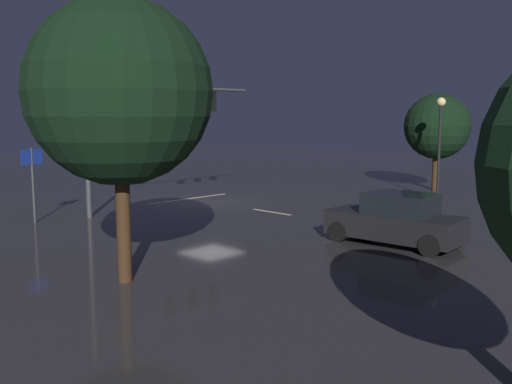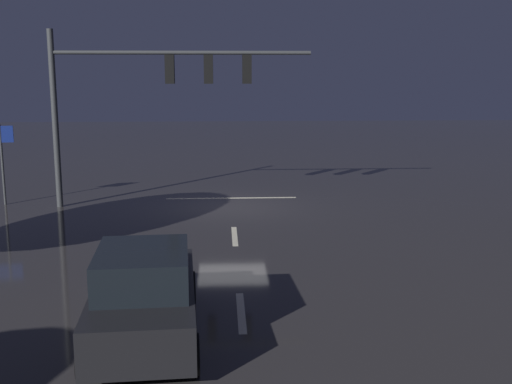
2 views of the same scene
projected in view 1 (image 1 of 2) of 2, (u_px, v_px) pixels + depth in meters
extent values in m
plane|color=#2D2B2B|center=(211.00, 202.00, 27.44)|extent=(80.00, 80.00, 0.00)
cylinder|color=#383A3D|center=(87.00, 142.00, 22.97)|extent=(0.22, 0.22, 6.24)
cylinder|color=#383A3D|center=(174.00, 88.00, 25.87)|extent=(9.02, 0.14, 0.14)
cube|color=black|center=(167.00, 100.00, 25.62)|extent=(0.32, 0.36, 1.00)
sphere|color=black|center=(164.00, 93.00, 25.71)|extent=(0.20, 0.20, 0.20)
sphere|color=black|center=(164.00, 100.00, 25.75)|extent=(0.20, 0.20, 0.20)
sphere|color=#19F24C|center=(164.00, 107.00, 25.80)|extent=(0.20, 0.20, 0.20)
cube|color=black|center=(190.00, 101.00, 26.58)|extent=(0.32, 0.36, 1.00)
sphere|color=black|center=(187.00, 94.00, 26.67)|extent=(0.20, 0.20, 0.20)
sphere|color=black|center=(187.00, 101.00, 26.72)|extent=(0.20, 0.20, 0.20)
sphere|color=#19F24C|center=(188.00, 107.00, 26.76)|extent=(0.20, 0.20, 0.20)
cube|color=black|center=(212.00, 101.00, 27.55)|extent=(0.32, 0.36, 1.00)
sphere|color=black|center=(209.00, 94.00, 27.63)|extent=(0.20, 0.20, 0.20)
sphere|color=black|center=(209.00, 101.00, 27.68)|extent=(0.20, 0.20, 0.20)
sphere|color=#19F24C|center=(209.00, 108.00, 27.72)|extent=(0.20, 0.20, 0.20)
cube|color=beige|center=(272.00, 212.00, 24.68)|extent=(0.16, 2.20, 0.01)
cube|color=beige|center=(393.00, 231.00, 20.53)|extent=(0.16, 2.20, 0.01)
cube|color=beige|center=(189.00, 199.00, 28.63)|extent=(5.00, 0.16, 0.01)
cube|color=black|center=(394.00, 225.00, 18.44)|extent=(2.05, 4.40, 0.80)
cube|color=black|center=(401.00, 204.00, 18.21)|extent=(1.72, 2.19, 0.68)
cylinder|color=black|center=(338.00, 231.00, 18.88)|extent=(0.26, 0.69, 0.68)
cylinder|color=black|center=(364.00, 224.00, 20.14)|extent=(0.26, 0.69, 0.68)
cylinder|color=black|center=(430.00, 246.00, 16.81)|extent=(0.26, 0.69, 0.68)
cylinder|color=black|center=(452.00, 237.00, 18.07)|extent=(0.26, 0.69, 0.68)
sphere|color=#F9EFC6|center=(328.00, 219.00, 19.31)|extent=(0.20, 0.20, 0.20)
sphere|color=#F9EFC6|center=(349.00, 214.00, 20.29)|extent=(0.20, 0.20, 0.20)
cylinder|color=black|center=(439.00, 153.00, 27.82)|extent=(0.14, 0.14, 4.65)
sphere|color=#F9D88C|center=(441.00, 102.00, 27.48)|extent=(0.44, 0.44, 0.44)
cylinder|color=#383A3D|center=(33.00, 186.00, 22.04)|extent=(0.09, 0.09, 2.93)
cube|color=navy|center=(32.00, 157.00, 21.89)|extent=(0.90, 0.18, 0.60)
cylinder|color=#382314|center=(435.00, 171.00, 31.79)|extent=(0.36, 0.36, 2.22)
sphere|color=black|center=(437.00, 126.00, 31.46)|extent=(3.63, 3.63, 3.63)
cylinder|color=#382314|center=(123.00, 223.00, 14.15)|extent=(0.36, 0.36, 3.03)
sphere|color=black|center=(119.00, 92.00, 13.72)|extent=(4.56, 4.56, 4.56)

